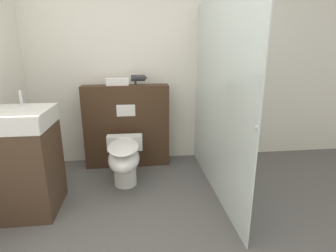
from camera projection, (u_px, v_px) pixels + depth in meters
name	position (u px, v px, depth m)	size (l,w,h in m)	color
wall_back	(141.00, 65.00, 3.30)	(8.00, 0.06, 2.50)	silver
partition_panel	(127.00, 126.00, 3.28)	(1.04, 0.22, 1.02)	#3D2819
shower_glass	(217.00, 98.00, 2.55)	(0.04, 1.83, 1.96)	silver
toilet	(124.00, 159.00, 2.78)	(0.40, 0.64, 0.50)	white
sink_vanity	(24.00, 162.00, 2.32)	(0.55, 0.55, 1.09)	#473323
hair_drier	(139.00, 78.00, 3.13)	(0.19, 0.08, 0.12)	#2D2D33
folded_towel	(118.00, 82.00, 3.12)	(0.27, 0.12, 0.08)	white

